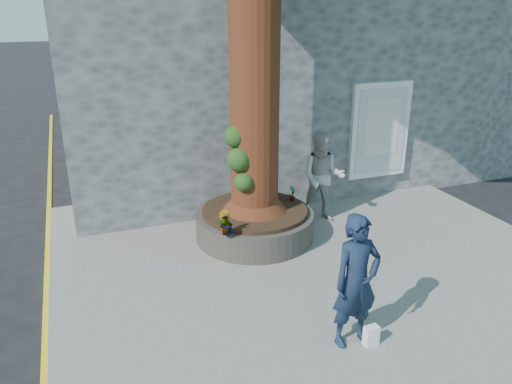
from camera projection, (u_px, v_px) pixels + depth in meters
name	position (u px, v px, depth m)	size (l,w,h in m)	color
ground	(252.00, 304.00, 7.91)	(120.00, 120.00, 0.00)	black
pavement	(309.00, 256.00, 9.26)	(9.00, 8.00, 0.12)	slate
yellow_line	(46.00, 309.00, 7.77)	(0.10, 30.00, 0.01)	yellow
stone_shop	(246.00, 52.00, 13.88)	(10.30, 8.30, 6.30)	#4C4F51
neighbour_shop	(472.00, 49.00, 16.58)	(6.00, 8.00, 6.00)	#4C4F51
planter	(255.00, 223.00, 9.77)	(2.30, 2.30, 0.60)	black
man	(356.00, 282.00, 6.52)	(0.68, 0.45, 1.87)	#142037
woman	(323.00, 177.00, 10.33)	(0.93, 0.72, 1.91)	#AFACA8
shopping_bag	(371.00, 335.00, 6.74)	(0.20, 0.12, 0.28)	white
plant_a	(292.00, 193.00, 9.99)	(0.18, 0.12, 0.33)	gray
plant_b	(226.00, 222.00, 8.56)	(0.23, 0.23, 0.42)	gray
plant_c	(226.00, 224.00, 8.57)	(0.21, 0.21, 0.37)	gray
plant_d	(226.00, 226.00, 8.59)	(0.26, 0.23, 0.29)	gray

